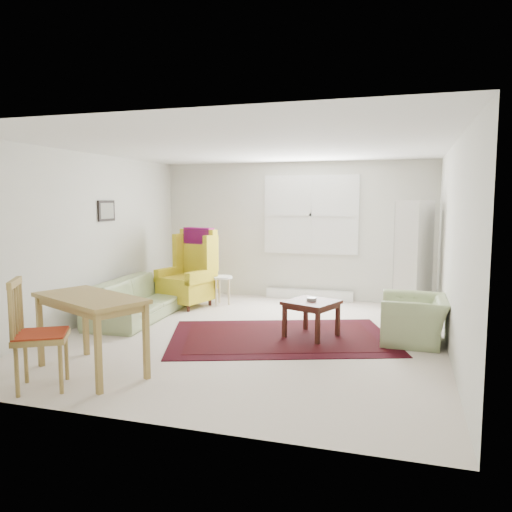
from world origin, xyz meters
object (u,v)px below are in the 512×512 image
(cabinet, at_px, (414,258))
(desk_chair, at_px, (41,334))
(armchair, at_px, (414,315))
(wingback_chair, at_px, (186,268))
(sofa, at_px, (139,291))
(coffee_table, at_px, (311,319))
(desk, at_px, (91,334))
(stool, at_px, (221,290))

(cabinet, distance_m, desk_chair, 5.52)
(armchair, bearing_deg, desk_chair, -52.75)
(armchair, height_order, wingback_chair, wingback_chair)
(sofa, distance_m, coffee_table, 2.77)
(desk_chair, bearing_deg, desk, -49.40)
(sofa, bearing_deg, stool, -37.46)
(wingback_chair, bearing_deg, cabinet, 23.42)
(cabinet, bearing_deg, armchair, -69.31)
(wingback_chair, bearing_deg, desk_chair, -70.26)
(sofa, height_order, wingback_chair, wingback_chair)
(sofa, height_order, coffee_table, sofa)
(desk, bearing_deg, wingback_chair, 97.40)
(wingback_chair, height_order, desk, wingback_chair)
(armchair, bearing_deg, sofa, -92.80)
(armchair, xyz_separation_m, wingback_chair, (-3.70, 1.12, 0.31))
(wingback_chair, relative_size, desk_chair, 1.24)
(stool, bearing_deg, desk_chair, -93.88)
(sofa, distance_m, cabinet, 4.32)
(sofa, xyz_separation_m, coffee_table, (2.74, -0.31, -0.17))
(armchair, height_order, coffee_table, armchair)
(coffee_table, height_order, stool, stool)
(sofa, relative_size, coffee_table, 3.44)
(wingback_chair, relative_size, desk, 1.03)
(wingback_chair, distance_m, cabinet, 3.74)
(cabinet, distance_m, desk, 5.01)
(sofa, height_order, stool, sofa)
(coffee_table, distance_m, cabinet, 2.28)
(sofa, bearing_deg, coffee_table, -99.83)
(cabinet, relative_size, desk_chair, 1.68)
(coffee_table, relative_size, stool, 1.20)
(stool, height_order, cabinet, cabinet)
(sofa, height_order, desk_chair, desk_chair)
(stool, bearing_deg, armchair, -24.25)
(wingback_chair, bearing_deg, armchair, -0.76)
(wingback_chair, distance_m, desk, 3.33)
(cabinet, height_order, desk, cabinet)
(coffee_table, relative_size, desk, 0.47)
(sofa, relative_size, desk_chair, 1.94)
(armchair, bearing_deg, cabinet, 179.30)
(coffee_table, xyz_separation_m, desk, (-1.97, -2.01, 0.16))
(sofa, distance_m, stool, 1.56)
(desk, bearing_deg, stool, 88.47)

